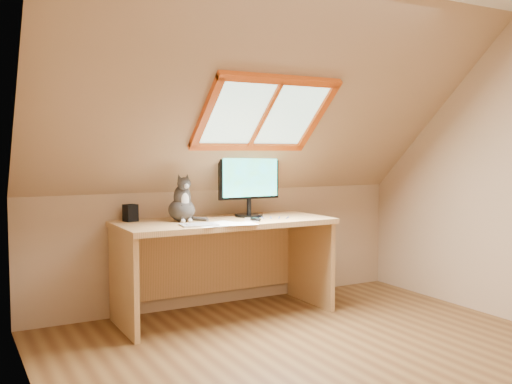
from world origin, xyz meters
TOP-DOWN VIEW (x-y plane):
  - ground at (0.00, 0.00)m, footprint 3.50×3.50m
  - room_shell at (0.00, -0.09)m, footprint 3.52×3.52m
  - desk at (-0.18, 1.45)m, footprint 1.73×0.76m
  - monitor at (0.10, 1.47)m, footprint 0.56×0.24m
  - cat at (-0.51, 1.46)m, footprint 0.21×0.25m
  - desk_speaker at (-0.87, 1.63)m, footprint 0.11×0.11m
  - graphics_tablet at (-0.50, 1.15)m, footprint 0.29×0.23m
  - mouse at (-0.01, 1.16)m, footprint 0.09×0.12m
  - papers at (-0.30, 1.12)m, footprint 0.35×0.30m
  - cables at (0.14, 1.26)m, footprint 0.51×0.26m

SIDE VIEW (x-z plane):
  - ground at x=0.00m, z-range 0.00..0.00m
  - desk at x=-0.18m, z-range 0.16..0.95m
  - papers at x=-0.30m, z-range 0.79..0.79m
  - cables at x=0.14m, z-range 0.79..0.80m
  - graphics_tablet at x=-0.50m, z-range 0.79..0.80m
  - mouse at x=-0.01m, z-range 0.79..0.82m
  - desk_speaker at x=-0.87m, z-range 0.79..0.92m
  - cat at x=-0.51m, z-range 0.73..1.11m
  - monitor at x=0.10m, z-range 0.83..1.34m
  - room_shell at x=0.00m, z-range 0.23..2.64m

